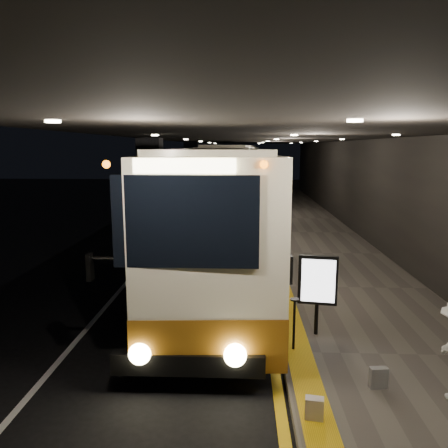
{
  "coord_description": "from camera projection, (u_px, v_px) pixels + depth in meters",
  "views": [
    {
      "loc": [
        1.73,
        -11.15,
        4.08
      ],
      "look_at": [
        1.14,
        2.34,
        1.7
      ],
      "focal_mm": 35.0,
      "sensor_mm": 36.0,
      "label": 1
    }
  ],
  "objects": [
    {
      "name": "ground",
      "position": [
        178.0,
        301.0,
        11.75
      ],
      "size": [
        90.0,
        90.0,
        0.0
      ],
      "primitive_type": "plane",
      "color": "black"
    },
    {
      "name": "lane_line_white",
      "position": [
        151.0,
        255.0,
        16.75
      ],
      "size": [
        0.12,
        50.0,
        0.01
      ],
      "primitive_type": "cube",
      "color": "silver",
      "rests_on": "ground"
    },
    {
      "name": "kerb_stripe_yellow",
      "position": [
        259.0,
        256.0,
        16.57
      ],
      "size": [
        0.18,
        50.0,
        0.01
      ],
      "primitive_type": "cube",
      "color": "gold",
      "rests_on": "ground"
    },
    {
      "name": "sidewalk",
      "position": [
        322.0,
        255.0,
        16.45
      ],
      "size": [
        4.5,
        50.0,
        0.15
      ],
      "primitive_type": "cube",
      "color": "#514C44",
      "rests_on": "ground"
    },
    {
      "name": "tactile_strip",
      "position": [
        272.0,
        252.0,
        16.52
      ],
      "size": [
        0.5,
        50.0,
        0.01
      ],
      "primitive_type": "cube",
      "color": "gold",
      "rests_on": "sidewalk"
    },
    {
      "name": "terminal_wall",
      "position": [
        388.0,
        177.0,
        15.85
      ],
      "size": [
        0.1,
        50.0,
        6.0
      ],
      "primitive_type": "cube",
      "color": "black",
      "rests_on": "ground"
    },
    {
      "name": "support_columns",
      "position": [
        151.0,
        201.0,
        15.37
      ],
      "size": [
        0.8,
        24.8,
        4.4
      ],
      "color": "black",
      "rests_on": "ground"
    },
    {
      "name": "canopy",
      "position": [
        265.0,
        133.0,
        15.76
      ],
      "size": [
        9.0,
        50.0,
        0.4
      ],
      "primitive_type": "cube",
      "color": "black",
      "rests_on": "support_columns"
    },
    {
      "name": "coach_main",
      "position": [
        213.0,
        222.0,
        12.99
      ],
      "size": [
        3.28,
        12.7,
        3.93
      ],
      "rotation": [
        0.0,
        0.0,
        0.05
      ],
      "color": "beige",
      "rests_on": "ground"
    },
    {
      "name": "coach_second",
      "position": [
        233.0,
        182.0,
        27.35
      ],
      "size": [
        3.59,
        13.11,
        4.07
      ],
      "rotation": [
        0.0,
        0.0,
        -0.07
      ],
      "color": "beige",
      "rests_on": "ground"
    },
    {
      "name": "passenger_boarding",
      "position": [
        279.0,
        255.0,
        12.85
      ],
      "size": [
        0.57,
        0.69,
        1.62
      ],
      "primitive_type": "imported",
      "rotation": [
        0.0,
        0.0,
        1.92
      ],
      "color": "#D46389",
      "rests_on": "sidewalk"
    },
    {
      "name": "bag_polka",
      "position": [
        378.0,
        378.0,
        7.2
      ],
      "size": [
        0.31,
        0.17,
        0.35
      ],
      "primitive_type": "cube",
      "rotation": [
        0.0,
        0.0,
        0.14
      ],
      "color": "black",
      "rests_on": "sidewalk"
    },
    {
      "name": "bag_plain",
      "position": [
        314.0,
        409.0,
        6.37
      ],
      "size": [
        0.29,
        0.2,
        0.34
      ],
      "primitive_type": "cube",
      "rotation": [
        0.0,
        0.0,
        -0.18
      ],
      "color": "beige",
      "rests_on": "sidewalk"
    },
    {
      "name": "info_sign",
      "position": [
        318.0,
        282.0,
        9.11
      ],
      "size": [
        0.82,
        0.24,
        1.72
      ],
      "rotation": [
        0.0,
        0.0,
        -0.16
      ],
      "color": "black",
      "rests_on": "sidewalk"
    },
    {
      "name": "stanchion_post",
      "position": [
        294.0,
        325.0,
        8.51
      ],
      "size": [
        0.05,
        0.05,
        1.03
      ],
      "primitive_type": "cylinder",
      "color": "black",
      "rests_on": "sidewalk"
    }
  ]
}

